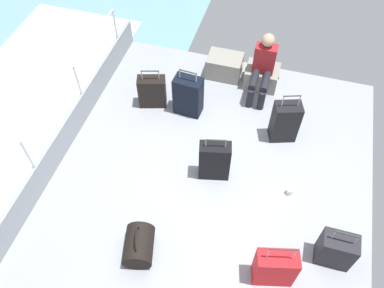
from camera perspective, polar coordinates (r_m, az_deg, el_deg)
ground_plane at (r=5.54m, az=2.44°, el=-5.60°), size 4.40×5.20×0.06m
gunwale_port at (r=5.97m, az=-18.07°, el=0.87°), size 0.06×5.20×0.45m
railing_port at (r=5.56m, az=-19.48°, el=4.42°), size 0.04×4.20×1.02m
cargo_crate_0 at (r=6.82m, az=4.74°, el=11.24°), size 0.61×0.43×0.38m
cargo_crate_1 at (r=6.73m, az=10.07°, el=9.66°), size 0.57×0.44×0.35m
passenger_seated at (r=6.36m, az=10.26°, el=11.04°), size 0.34×0.66×1.05m
suitcase_0 at (r=6.08m, az=-0.56°, el=7.01°), size 0.44×0.29×0.84m
suitcase_1 at (r=4.74m, az=11.92°, el=-17.15°), size 0.50×0.32×0.83m
suitcase_2 at (r=5.87m, az=13.33°, el=3.16°), size 0.44×0.36×0.88m
suitcase_3 at (r=5.31m, az=3.27°, el=-2.44°), size 0.45×0.29×0.79m
suitcase_4 at (r=5.06m, az=20.18°, el=-14.19°), size 0.41×0.26×0.70m
suitcase_5 at (r=6.26m, az=-5.80°, el=7.57°), size 0.47×0.33×0.71m
duffel_bag at (r=4.92m, az=-7.71°, el=-14.39°), size 0.46×0.54×0.51m
paper_cup at (r=5.53m, az=13.98°, el=-6.71°), size 0.08×0.08×0.10m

